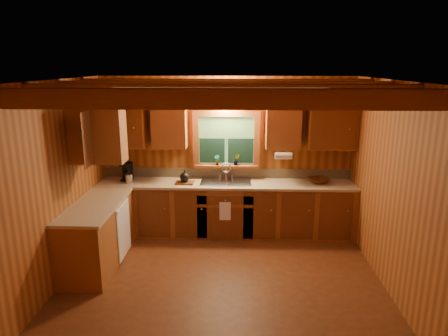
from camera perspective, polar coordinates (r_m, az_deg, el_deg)
room at (r=4.97m, az=-0.34°, el=-2.87°), size 4.20×4.20×4.20m
ceiling_beams at (r=4.75m, az=-0.36°, el=10.96°), size 4.20×2.54×0.18m
base_cabinets at (r=6.50m, az=-4.22°, el=-6.76°), size 4.20×2.22×0.86m
countertop at (r=6.36m, az=-4.17°, el=-2.95°), size 4.20×2.24×0.04m
backsplash at (r=6.86m, az=0.34°, el=-0.72°), size 4.20×0.02×0.16m
dishwasher_panel at (r=6.14m, az=-14.05°, el=-8.50°), size 0.02×0.60×0.80m
upper_cabinets at (r=6.28m, az=-4.97°, el=5.81°), size 4.19×1.77×0.78m
window at (r=6.72m, az=0.34°, el=3.75°), size 1.12×0.08×1.00m
window_sill at (r=6.77m, az=0.32°, el=0.28°), size 1.06×0.14×0.04m
wall_sconce at (r=6.51m, az=0.31°, el=9.06°), size 0.45×0.21×0.17m
paper_towel_roll at (r=6.46m, az=8.42°, el=1.72°), size 0.27×0.11×0.11m
dish_towel at (r=6.42m, az=0.15°, el=-6.15°), size 0.18×0.01×0.30m
sink at (r=6.63m, az=0.26°, el=-2.40°), size 0.82×0.48×0.43m
coffee_maker at (r=6.90m, az=-13.57°, el=-0.49°), size 0.17×0.21×0.30m
utensil_crock at (r=6.75m, az=-13.30°, el=-1.38°), size 0.12×0.12×0.33m
cutting_board at (r=6.58m, az=-5.58°, el=-2.07°), size 0.30×0.22×0.03m
teakettle at (r=6.55m, az=-5.60°, el=-1.30°), size 0.16×0.16×0.20m
wicker_basket at (r=6.75m, az=13.27°, el=-1.72°), size 0.42×0.42×0.08m
potted_plant_left at (r=6.72m, az=-0.99°, el=1.13°), size 0.11×0.09×0.18m
potted_plant_right at (r=6.73m, az=1.77°, el=1.21°), size 0.11×0.09×0.19m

